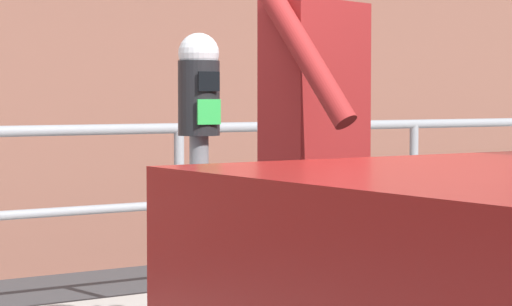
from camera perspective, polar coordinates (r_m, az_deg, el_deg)
parking_meter at (r=3.78m, az=-3.14°, el=0.16°), size 0.15×0.16×1.40m
pedestrian_at_meter at (r=4.22m, az=3.34°, el=1.30°), size 0.64×0.63×1.80m
background_railing at (r=5.73m, az=-12.30°, el=-1.46°), size 24.06×0.06×1.02m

